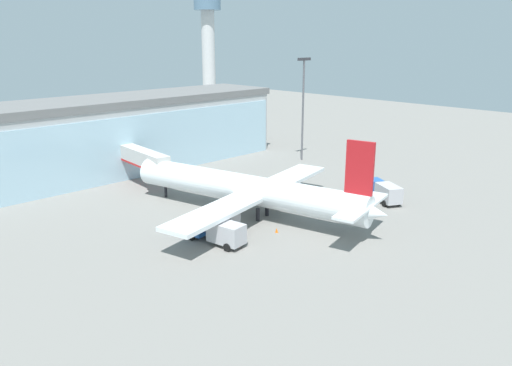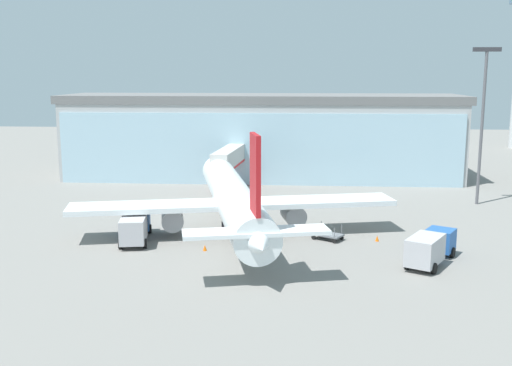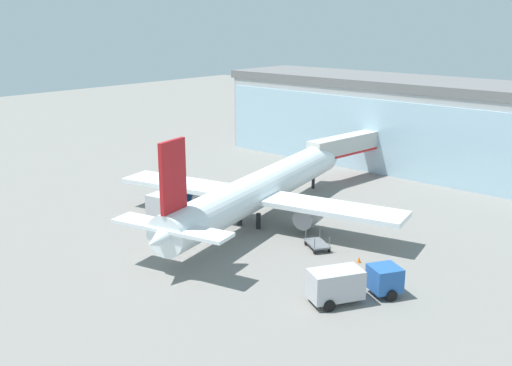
{
  "view_description": "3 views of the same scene",
  "coord_description": "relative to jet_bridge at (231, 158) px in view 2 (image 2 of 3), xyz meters",
  "views": [
    {
      "loc": [
        -42.8,
        -38.29,
        21.96
      ],
      "look_at": [
        1.42,
        6.48,
        3.66
      ],
      "focal_mm": 35.0,
      "sensor_mm": 36.0,
      "label": 1
    },
    {
      "loc": [
        5.58,
        -52.34,
        15.72
      ],
      "look_at": [
        1.49,
        5.28,
        5.06
      ],
      "focal_mm": 42.0,
      "sensor_mm": 36.0,
      "label": 2
    },
    {
      "loc": [
        39.04,
        -39.32,
        20.91
      ],
      "look_at": [
        -1.32,
        5.68,
        4.05
      ],
      "focal_mm": 42.0,
      "sensor_mm": 36.0,
      "label": 3
    }
  ],
  "objects": [
    {
      "name": "catering_truck",
      "position": [
        -6.23,
        -25.33,
        -3.04
      ],
      "size": [
        3.44,
        7.56,
        2.65
      ],
      "rotation": [
        0.0,
        0.0,
        1.73
      ],
      "color": "#2659A5",
      "rests_on": "ground"
    },
    {
      "name": "ground",
      "position": [
        3.44,
        -26.75,
        -4.5
      ],
      "size": [
        240.0,
        240.0,
        0.0
      ],
      "primitive_type": "plane",
      "color": "gray"
    },
    {
      "name": "jet_bridge",
      "position": [
        0.0,
        0.0,
        0.0
      ],
      "size": [
        3.53,
        14.8,
        5.88
      ],
      "rotation": [
        0.0,
        0.0,
        1.48
      ],
      "color": "beige",
      "rests_on": "ground"
    },
    {
      "name": "fuel_truck",
      "position": [
        20.1,
        -30.24,
        -3.04
      ],
      "size": [
        5.5,
        7.44,
        2.65
      ],
      "rotation": [
        0.0,
        0.0,
        1.06
      ],
      "color": "#2659A5",
      "rests_on": "ground"
    },
    {
      "name": "terminal_building",
      "position": [
        3.44,
        11.31,
        1.75
      ],
      "size": [
        59.38,
        14.05,
        12.5
      ],
      "rotation": [
        0.0,
        0.0,
        0.0
      ],
      "color": "#AAAAAA",
      "rests_on": "ground"
    },
    {
      "name": "baggage_cart",
      "position": [
        11.94,
        -23.47,
        -4.0
      ],
      "size": [
        3.22,
        2.84,
        1.5
      ],
      "rotation": [
        0.0,
        0.0,
        5.73
      ],
      "color": "slate",
      "rests_on": "ground"
    },
    {
      "name": "airplane",
      "position": [
        2.64,
        -21.27,
        -1.1
      ],
      "size": [
        31.87,
        36.71,
        11.31
      ],
      "rotation": [
        0.0,
        0.0,
        1.79
      ],
      "color": "white",
      "rests_on": "ground"
    },
    {
      "name": "safety_cone_wingtip",
      "position": [
        16.61,
        -23.64,
        -4.23
      ],
      "size": [
        0.36,
        0.36,
        0.55
      ],
      "primitive_type": "cone",
      "color": "orange",
      "rests_on": "ground"
    },
    {
      "name": "safety_cone_nose",
      "position": [
        0.79,
        -27.86,
        -4.23
      ],
      "size": [
        0.36,
        0.36,
        0.55
      ],
      "primitive_type": "cone",
      "color": "orange",
      "rests_on": "ground"
    },
    {
      "name": "apron_light_mast",
      "position": [
        30.81,
        -6.22,
        6.56
      ],
      "size": [
        3.2,
        0.4,
        18.65
      ],
      "color": "#59595E",
      "rests_on": "ground"
    }
  ]
}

